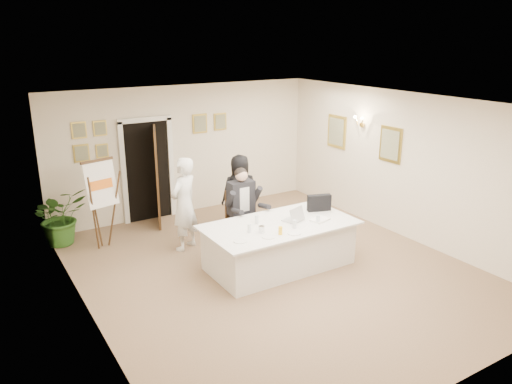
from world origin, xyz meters
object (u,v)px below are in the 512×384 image
object	(u,v)px
potted_palm	(60,216)
laptop_bag	(319,203)
laptop	(293,212)
flip_chart	(101,209)
steel_jug	(262,229)
oj_glass	(280,231)
seated_man	(243,207)
standing_woman	(240,192)
standing_man	(184,204)
paper_stack	(320,220)
conference_table	(279,245)

from	to	relation	value
potted_palm	laptop_bag	size ratio (longest dim) A/B	2.56
laptop	laptop_bag	distance (m)	0.69
flip_chart	steel_jug	world-z (taller)	flip_chart
potted_palm	oj_glass	world-z (taller)	potted_palm
seated_man	standing_woman	xyz separation A→B (m)	(0.44, 0.85, 0.00)
laptop_bag	oj_glass	xyz separation A→B (m)	(-1.22, -0.56, -0.08)
seated_man	standing_man	bearing A→B (deg)	162.81
standing_man	paper_stack	bearing A→B (deg)	105.79
flip_chart	standing_woman	xyz separation A→B (m)	(2.69, -0.40, -0.01)
flip_chart	oj_glass	size ratio (longest dim) A/B	12.83
seated_man	laptop	xyz separation A→B (m)	(0.38, -1.05, 0.15)
standing_woman	laptop	bearing A→B (deg)	105.22
seated_man	flip_chart	distance (m)	2.58
laptop_bag	potted_palm	bearing A→B (deg)	163.11
flip_chart	laptop_bag	bearing A→B (deg)	-33.05
standing_man	standing_woman	xyz separation A→B (m)	(1.40, 0.40, -0.10)
laptop	laptop_bag	size ratio (longest dim) A/B	0.86
potted_palm	paper_stack	size ratio (longest dim) A/B	3.47
steel_jug	conference_table	bearing A→B (deg)	20.00
seated_man	potted_palm	world-z (taller)	seated_man
conference_table	seated_man	world-z (taller)	seated_man
laptop	oj_glass	size ratio (longest dim) A/B	2.79
flip_chart	oj_glass	xyz separation A→B (m)	(2.09, -2.72, 0.07)
flip_chart	standing_woman	size ratio (longest dim) A/B	1.09
laptop	flip_chart	bearing A→B (deg)	120.31
conference_table	standing_woman	size ratio (longest dim) A/B	1.67
standing_woman	laptop	size ratio (longest dim) A/B	4.21
standing_man	potted_palm	bearing A→B (deg)	-66.02
seated_man	laptop	size ratio (longest dim) A/B	4.19
laptop_bag	oj_glass	size ratio (longest dim) A/B	3.25
laptop	oj_glass	xyz separation A→B (m)	(-0.54, -0.42, -0.07)
standing_man	laptop_bag	size ratio (longest dim) A/B	4.10
seated_man	steel_jug	world-z (taller)	seated_man
oj_glass	seated_man	bearing A→B (deg)	83.68
standing_woman	laptop_bag	distance (m)	1.87
potted_palm	paper_stack	xyz separation A→B (m)	(3.63, -3.21, 0.25)
paper_stack	steel_jug	size ratio (longest dim) A/B	2.84
conference_table	steel_jug	distance (m)	0.66
potted_palm	standing_man	bearing A→B (deg)	-37.37
standing_woman	paper_stack	bearing A→B (deg)	115.46
seated_man	standing_woman	distance (m)	0.95
standing_woman	steel_jug	xyz separation A→B (m)	(-0.81, -2.09, 0.07)
seated_man	laptop_bag	size ratio (longest dim) A/B	3.60
laptop	standing_woman	bearing A→B (deg)	69.76
seated_man	laptop_bag	xyz separation A→B (m)	(1.06, -0.91, 0.16)
seated_man	standing_man	distance (m)	1.07
oj_glass	steel_jug	size ratio (longest dim) A/B	1.18
seated_man	paper_stack	size ratio (longest dim) A/B	4.86
conference_table	standing_man	world-z (taller)	standing_man
standing_man	paper_stack	xyz separation A→B (m)	(1.73, -1.76, -0.08)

